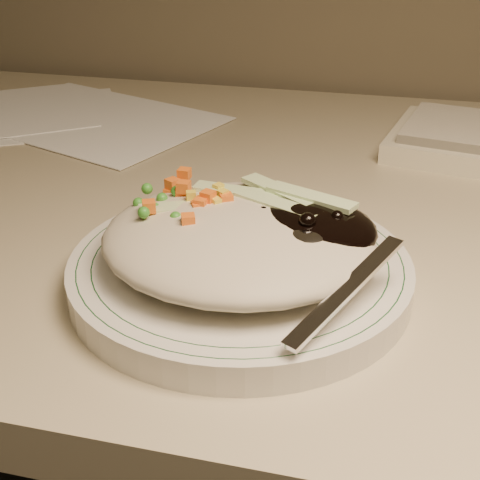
# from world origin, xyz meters

# --- Properties ---
(desk) EXTENTS (1.40, 0.70, 0.74)m
(desk) POSITION_xyz_m (0.00, 1.38, 0.54)
(desk) COLOR tan
(desk) RESTS_ON ground
(plate) EXTENTS (0.25, 0.25, 0.02)m
(plate) POSITION_xyz_m (-0.05, 1.20, 0.75)
(plate) COLOR silver
(plate) RESTS_ON desk
(plate_rim) EXTENTS (0.23, 0.23, 0.00)m
(plate_rim) POSITION_xyz_m (-0.05, 1.20, 0.76)
(plate_rim) COLOR #144723
(plate_rim) RESTS_ON plate
(meal) EXTENTS (0.21, 0.19, 0.05)m
(meal) POSITION_xyz_m (-0.04, 1.20, 0.78)
(meal) COLOR #B7AD94
(meal) RESTS_ON plate
(papers) EXTENTS (0.52, 0.36, 0.00)m
(papers) POSITION_xyz_m (-0.41, 1.51, 0.74)
(papers) COLOR white
(papers) RESTS_ON desk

